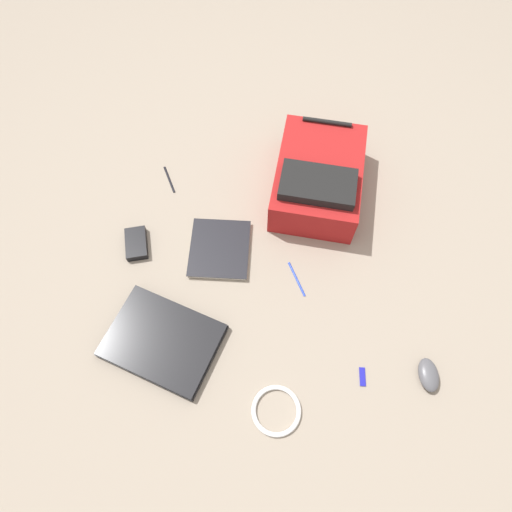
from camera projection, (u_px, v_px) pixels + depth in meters
ground_plane at (261, 266)px, 1.57m from camera, size 3.74×3.74×0.00m
backpack at (318, 178)px, 1.64m from camera, size 0.41×0.50×0.19m
laptop at (163, 340)px, 1.44m from camera, size 0.44×0.40×0.03m
book_manual at (220, 249)px, 1.59m from camera, size 0.24×0.26×0.02m
computer_mouse at (429, 375)px, 1.39m from camera, size 0.07×0.11×0.04m
cable_coil at (276, 411)px, 1.35m from camera, size 0.15×0.15×0.01m
power_brick at (136, 244)px, 1.60m from camera, size 0.09×0.13×0.03m
pen_black at (169, 179)px, 1.73m from camera, size 0.05×0.13×0.01m
pen_blue at (297, 279)px, 1.55m from camera, size 0.05×0.13×0.01m
usb_stick at (363, 377)px, 1.40m from camera, size 0.02×0.06×0.01m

